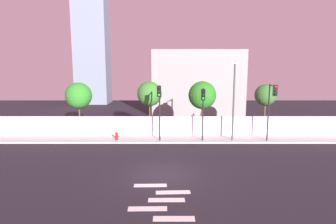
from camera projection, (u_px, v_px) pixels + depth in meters
The scene contains 15 objects.
ground_plane at pixel (162, 175), 16.64m from camera, with size 80.00×80.00×0.00m, color black.
sidewalk at pixel (164, 139), 24.73m from camera, with size 36.00×2.40×0.15m, color #B6B6B6.
perimeter_wall at pixel (164, 126), 25.85m from camera, with size 36.00×0.18×1.80m, color silver.
crosswalk_marking at pixel (165, 204), 13.01m from camera, with size 3.48×4.72×0.01m.
traffic_light_left at pixel (202, 103), 22.81m from camera, with size 0.43×1.64×4.60m.
traffic_light_center at pixel (159, 101), 22.98m from camera, with size 0.34×1.30×4.84m.
traffic_light_right at pixel (271, 101), 22.80m from camera, with size 0.35×1.66×4.94m.
street_lamp_curbside at pixel (233, 95), 23.47m from camera, with size 0.71×1.67×6.84m.
fire_hydrant at pixel (116, 136), 24.15m from camera, with size 0.44×0.26×0.73m.
roadside_tree_leftmost at pixel (78, 96), 26.54m from camera, with size 2.54×2.54×5.06m.
roadside_tree_midleft at pixel (149, 94), 26.53m from camera, with size 2.39×2.39×5.16m.
roadside_tree_midright at pixel (202, 95), 26.56m from camera, with size 2.69×2.69×5.19m.
roadside_tree_rightmost at pixel (265, 95), 26.58m from camera, with size 2.08×2.08×4.90m.
low_building_distant at pixel (196, 82), 39.17m from camera, with size 12.62×6.00×8.89m, color gray.
tower_on_skyline at pixel (91, 36), 49.75m from camera, with size 5.80×5.00×24.70m, color gray.
Camera 1 is at (0.32, -15.85, 6.34)m, focal length 29.36 mm.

